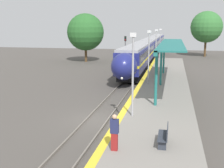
# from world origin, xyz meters

# --- Properties ---
(ground_plane) EXTENTS (120.00, 120.00, 0.00)m
(ground_plane) POSITION_xyz_m (0.00, 0.00, 0.00)
(ground_plane) COLOR #4C4742
(rail_left) EXTENTS (0.08, 90.00, 0.15)m
(rail_left) POSITION_xyz_m (-0.72, 0.00, 0.07)
(rail_left) COLOR slate
(rail_left) RESTS_ON ground_plane
(rail_right) EXTENTS (0.08, 90.00, 0.15)m
(rail_right) POSITION_xyz_m (0.72, 0.00, 0.07)
(rail_right) COLOR slate
(rail_right) RESTS_ON ground_plane
(train) EXTENTS (2.77, 69.09, 3.80)m
(train) POSITION_xyz_m (0.00, 43.09, 2.18)
(train) COLOR black
(train) RESTS_ON ground_plane
(platform_right) EXTENTS (4.65, 64.00, 0.86)m
(platform_right) POSITION_xyz_m (3.96, 0.00, 0.43)
(platform_right) COLOR gray
(platform_right) RESTS_ON ground_plane
(platform_bench) EXTENTS (0.44, 1.53, 0.89)m
(platform_bench) POSITION_xyz_m (4.58, -5.15, 1.32)
(platform_bench) COLOR #2D333D
(platform_bench) RESTS_ON platform_right
(person_waiting) EXTENTS (0.36, 0.22, 1.64)m
(person_waiting) POSITION_xyz_m (2.45, -6.19, 1.70)
(person_waiting) COLOR maroon
(person_waiting) RESTS_ON platform_right
(railway_signal) EXTENTS (0.28, 0.28, 4.86)m
(railway_signal) POSITION_xyz_m (-1.96, 22.14, 2.94)
(railway_signal) COLOR #59595E
(railway_signal) RESTS_ON ground_plane
(lamppost_near) EXTENTS (0.36, 0.20, 4.99)m
(lamppost_near) POSITION_xyz_m (2.50, -1.20, 3.73)
(lamppost_near) COLOR #9E9EA3
(lamppost_near) RESTS_ON platform_right
(lamppost_mid) EXTENTS (0.36, 0.20, 4.99)m
(lamppost_mid) POSITION_xyz_m (2.50, 9.28, 3.73)
(lamppost_mid) COLOR #9E9EA3
(lamppost_mid) RESTS_ON platform_right
(lamppost_far) EXTENTS (0.36, 0.20, 4.99)m
(lamppost_far) POSITION_xyz_m (2.50, 19.77, 3.73)
(lamppost_far) COLOR #9E9EA3
(lamppost_far) RESTS_ON platform_right
(lamppost_farthest) EXTENTS (0.36, 0.20, 4.99)m
(lamppost_farthest) POSITION_xyz_m (2.50, 30.25, 3.73)
(lamppost_farthest) COLOR #9E9EA3
(lamppost_farthest) RESTS_ON platform_right
(station_canopy) EXTENTS (2.02, 17.06, 3.89)m
(station_canopy) POSITION_xyz_m (4.30, 8.47, 4.49)
(station_canopy) COLOR #1E6B66
(station_canopy) RESTS_ON platform_right
(background_tree_left) EXTENTS (6.47, 6.47, 8.47)m
(background_tree_left) POSITION_xyz_m (-10.52, 30.49, 5.23)
(background_tree_left) COLOR brown
(background_tree_left) RESTS_ON ground_plane
(background_tree_right) EXTENTS (6.44, 6.44, 9.33)m
(background_tree_right) POSITION_xyz_m (11.16, 44.21, 6.10)
(background_tree_right) COLOR brown
(background_tree_right) RESTS_ON ground_plane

